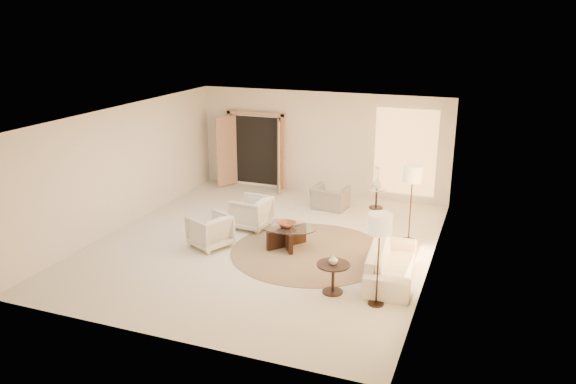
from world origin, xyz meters
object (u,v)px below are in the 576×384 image
(floor_lamp_near, at_px, (413,177))
(sofa, at_px, (391,263))
(floor_lamp_far, at_px, (380,228))
(side_table, at_px, (376,196))
(end_vase, at_px, (333,260))
(bowl, at_px, (287,224))
(accent_chair, at_px, (330,194))
(coffee_table, at_px, (287,234))
(side_vase, at_px, (377,184))
(armchair_right, at_px, (210,229))
(end_table, at_px, (333,273))
(armchair_left, at_px, (251,211))

(floor_lamp_near, bearing_deg, sofa, -90.41)
(sofa, relative_size, floor_lamp_far, 1.27)
(sofa, height_order, side_table, sofa)
(end_vase, bearing_deg, bowl, 132.38)
(accent_chair, xyz_separation_m, coffee_table, (-0.15, -2.72, -0.09))
(sofa, relative_size, coffee_table, 1.57)
(side_table, bearing_deg, side_vase, 0.00)
(accent_chair, xyz_separation_m, end_vase, (1.37, -4.38, 0.26))
(floor_lamp_far, xyz_separation_m, end_vase, (-0.82, 0.15, -0.76))
(sofa, relative_size, armchair_right, 2.66)
(end_table, xyz_separation_m, floor_lamp_near, (0.87, 2.92, 1.07))
(armchair_left, xyz_separation_m, side_table, (2.41, 2.42, -0.09))
(end_vase, bearing_deg, accent_chair, 107.31)
(end_vase, distance_m, side_vase, 4.85)
(floor_lamp_far, height_order, side_vase, floor_lamp_far)
(armchair_left, distance_m, side_vase, 3.42)
(sofa, xyz_separation_m, armchair_left, (-3.54, 1.47, 0.11))
(bowl, relative_size, side_vase, 1.53)
(coffee_table, xyz_separation_m, side_table, (1.24, 3.18, 0.03))
(accent_chair, bearing_deg, armchair_right, 67.88)
(armchair_right, xyz_separation_m, floor_lamp_far, (3.86, -1.24, 1.01))
(side_table, bearing_deg, accent_chair, -157.30)
(armchair_left, distance_m, end_table, 3.61)
(side_table, xyz_separation_m, end_vase, (0.27, -4.84, 0.31))
(accent_chair, distance_m, end_vase, 4.60)
(armchair_left, xyz_separation_m, floor_lamp_far, (3.50, -2.57, 0.99))
(armchair_right, bearing_deg, coffee_table, 135.74)
(floor_lamp_near, bearing_deg, side_vase, 120.67)
(coffee_table, distance_m, side_table, 3.42)
(bowl, bearing_deg, armchair_left, 146.89)
(floor_lamp_near, xyz_separation_m, end_vase, (-0.87, -2.92, -0.81))
(armchair_right, xyz_separation_m, side_vase, (2.77, 3.75, 0.27))
(armchair_left, distance_m, coffee_table, 1.40)
(end_table, bearing_deg, end_vase, 0.00)
(armchair_right, bearing_deg, end_vase, 95.58)
(side_table, relative_size, floor_lamp_far, 0.33)
(armchair_right, distance_m, bowl, 1.64)
(bowl, bearing_deg, accent_chair, 86.89)
(coffee_table, height_order, end_table, end_table)
(armchair_left, distance_m, bowl, 1.40)
(floor_lamp_near, xyz_separation_m, bowl, (-2.38, -1.26, -0.94))
(coffee_table, height_order, floor_lamp_far, floor_lamp_far)
(coffee_table, distance_m, end_table, 2.25)
(armchair_right, height_order, end_table, armchair_right)
(end_table, bearing_deg, coffee_table, 132.38)
(side_table, height_order, floor_lamp_far, floor_lamp_far)
(floor_lamp_far, xyz_separation_m, bowl, (-2.33, 1.81, -0.89))
(armchair_right, distance_m, coffee_table, 1.63)
(armchair_right, height_order, side_vase, same)
(end_table, relative_size, floor_lamp_far, 0.36)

